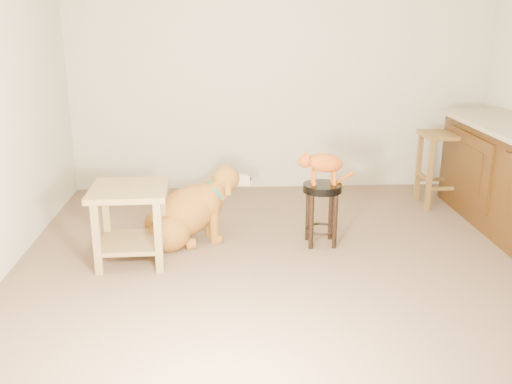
{
  "coord_description": "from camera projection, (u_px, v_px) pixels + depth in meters",
  "views": [
    {
      "loc": [
        -0.61,
        -4.13,
        1.85
      ],
      "look_at": [
        -0.36,
        0.36,
        0.45
      ],
      "focal_mm": 40.0,
      "sensor_mm": 36.0,
      "label": 1
    }
  ],
  "objects": [
    {
      "name": "room_shell",
      "position": [
        310.0,
        41.0,
        4.02
      ],
      "size": [
        4.54,
        4.04,
        2.62
      ],
      "color": "beige",
      "rests_on": "ground"
    },
    {
      "name": "golden_retriever",
      "position": [
        187.0,
        214.0,
        4.78
      ],
      "size": [
        1.05,
        0.61,
        0.69
      ],
      "rotation": [
        0.0,
        0.0,
        0.27
      ],
      "color": "brown",
      "rests_on": "ground"
    },
    {
      "name": "tabby_kitten",
      "position": [
        322.0,
        164.0,
        4.61
      ],
      "size": [
        0.5,
        0.18,
        0.31
      ],
      "rotation": [
        0.0,
        0.0,
        0.0
      ],
      "color": "#9D440F",
      "rests_on": "padded_stool"
    },
    {
      "name": "wood_stool",
      "position": [
        440.0,
        168.0,
        5.69
      ],
      "size": [
        0.41,
        0.41,
        0.74
      ],
      "rotation": [
        0.0,
        0.0,
        0.01
      ],
      "color": "brown",
      "rests_on": "ground"
    },
    {
      "name": "floor",
      "position": [
        304.0,
        259.0,
        4.52
      ],
      "size": [
        4.5,
        4.0,
        0.01
      ],
      "primitive_type": "cube",
      "color": "brown",
      "rests_on": "ground"
    },
    {
      "name": "padded_stool",
      "position": [
        322.0,
        202.0,
        4.71
      ],
      "size": [
        0.32,
        0.32,
        0.53
      ],
      "rotation": [
        0.0,
        0.0,
        0.0
      ],
      "color": "black",
      "rests_on": "ground"
    },
    {
      "name": "side_table",
      "position": [
        131.0,
        213.0,
        4.37
      ],
      "size": [
        0.6,
        0.6,
        0.6
      ],
      "rotation": [
        0.0,
        0.0,
        0.03
      ],
      "color": "olive",
      "rests_on": "ground"
    }
  ]
}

